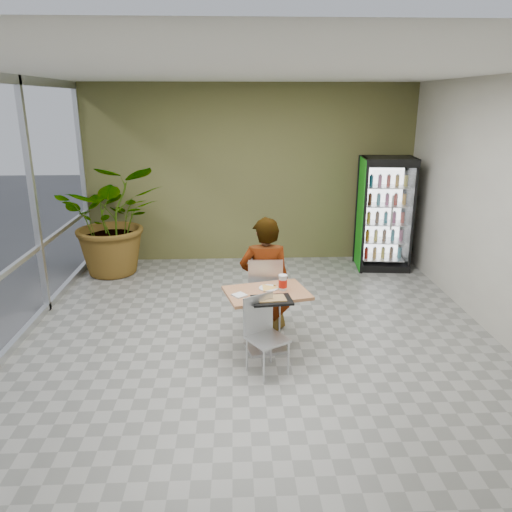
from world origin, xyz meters
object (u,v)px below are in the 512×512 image
at_px(chair_far, 265,288).
at_px(potted_plant, 114,219).
at_px(dining_table, 267,308).
at_px(soda_cup, 283,283).
at_px(beverage_fridge, 385,214).
at_px(chair_near, 263,328).
at_px(seated_woman, 265,285).
at_px(cafeteria_tray, 272,300).

height_order(chair_far, potted_plant, potted_plant).
xyz_separation_m(dining_table, soda_cup, (0.19, 0.04, 0.30)).
bearing_deg(beverage_fridge, potted_plant, -173.31).
distance_m(dining_table, soda_cup, 0.36).
relative_size(chair_near, beverage_fridge, 0.44).
height_order(dining_table, soda_cup, soda_cup).
height_order(dining_table, chair_far, chair_far).
bearing_deg(chair_far, soda_cup, 109.94).
bearing_deg(seated_woman, soda_cup, 108.09).
height_order(chair_far, cafeteria_tray, chair_far).
distance_m(seated_woman, potted_plant, 3.39).
relative_size(chair_far, seated_woman, 0.55).
distance_m(chair_near, cafeteria_tray, 0.33).
bearing_deg(chair_near, beverage_fridge, 24.40).
bearing_deg(potted_plant, seated_woman, -43.69).
bearing_deg(dining_table, seated_woman, 88.39).
xyz_separation_m(seated_woman, soda_cup, (0.17, -0.57, 0.24)).
distance_m(dining_table, beverage_fridge, 3.82).
distance_m(dining_table, chair_near, 0.48).
relative_size(seated_woman, beverage_fridge, 0.92).
bearing_deg(seated_woman, dining_table, 89.59).
xyz_separation_m(chair_near, cafeteria_tray, (0.11, 0.17, 0.26)).
height_order(chair_far, soda_cup, chair_far).
bearing_deg(chair_far, potted_plant, -43.17).
xyz_separation_m(chair_far, potted_plant, (-2.44, 2.39, 0.37)).
bearing_deg(soda_cup, cafeteria_tray, -114.23).
bearing_deg(soda_cup, seated_woman, 106.89).
height_order(cafeteria_tray, beverage_fridge, beverage_fridge).
relative_size(seated_woman, potted_plant, 0.95).
relative_size(beverage_fridge, potted_plant, 1.03).
bearing_deg(soda_cup, potted_plant, 131.98).
bearing_deg(seated_woman, cafeteria_tray, 92.38).
relative_size(seated_woman, cafeteria_tray, 4.05).
bearing_deg(chair_far, seated_woman, -91.11).
relative_size(soda_cup, beverage_fridge, 0.09).
bearing_deg(dining_table, chair_near, -98.72).
relative_size(dining_table, beverage_fridge, 0.54).
bearing_deg(chair_far, cafeteria_tray, 92.60).
height_order(beverage_fridge, potted_plant, beverage_fridge).
distance_m(chair_far, soda_cup, 0.61).
bearing_deg(dining_table, cafeteria_tray, -83.11).
height_order(chair_far, chair_near, chair_far).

